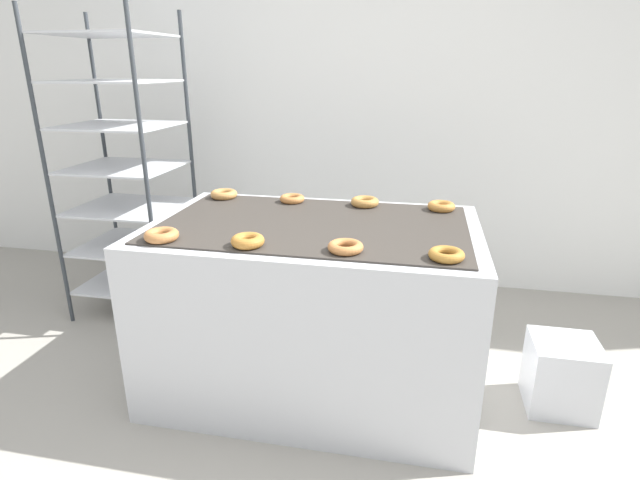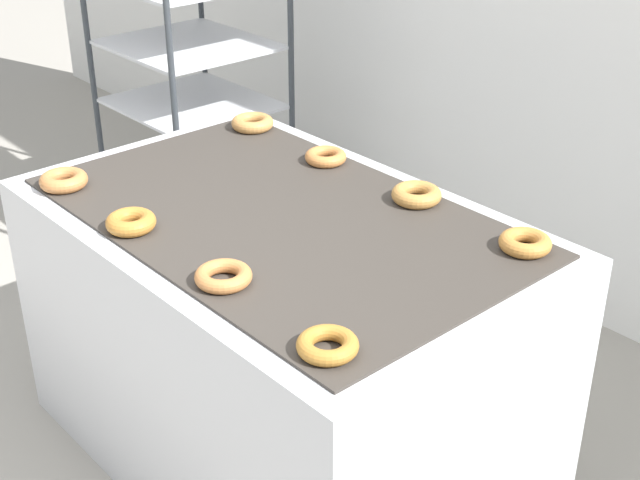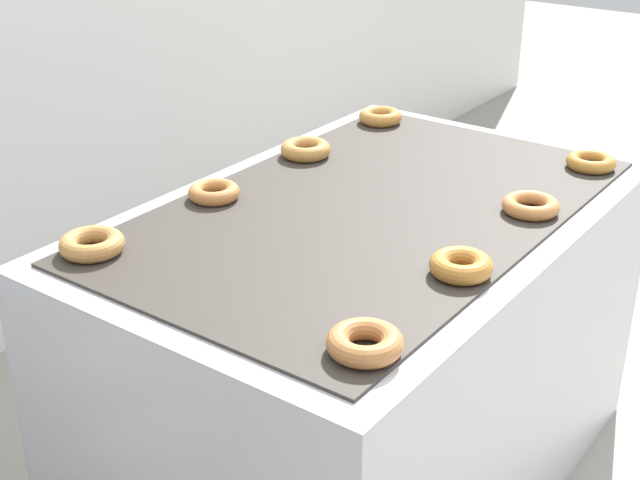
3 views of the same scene
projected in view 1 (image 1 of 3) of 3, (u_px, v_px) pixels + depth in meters
wall_back at (357, 82)px, 3.35m from camera, size 8.00×0.05×2.80m
fryer_machine at (314, 307)px, 2.38m from camera, size 1.48×0.94×0.83m
baking_rack_cart at (124, 168)px, 3.01m from camera, size 0.64×0.59×1.81m
glaze_bin at (561, 374)px, 2.28m from camera, size 0.29×0.28×0.33m
donut_near_left at (162, 235)px, 2.01m from camera, size 0.14×0.14×0.04m
donut_near_midleft at (248, 241)px, 1.95m from camera, size 0.13×0.13×0.04m
donut_near_midright at (346, 247)px, 1.89m from camera, size 0.14×0.14×0.04m
donut_near_right at (446, 255)px, 1.82m from camera, size 0.13×0.13×0.04m
donut_far_left at (224, 194)px, 2.66m from camera, size 0.14×0.14×0.04m
donut_far_midleft at (292, 199)px, 2.58m from camera, size 0.13×0.13×0.04m
donut_far_midright at (365, 202)px, 2.51m from camera, size 0.14×0.14×0.04m
donut_far_right at (441, 206)px, 2.43m from camera, size 0.13×0.13×0.04m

